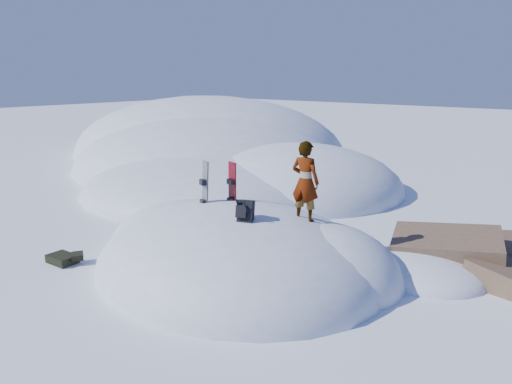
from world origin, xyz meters
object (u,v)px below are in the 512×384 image
Objects in this scene: snowboard_dark at (204,195)px; backpack at (245,211)px; person at (305,182)px; snowboard_red at (232,193)px.

backpack is at bearing 4.75° from snowboard_dark.
snowboard_dark reaches higher than backpack.
backpack is 0.30× the size of person.
person is (2.02, 0.14, 0.54)m from snowboard_red.
snowboard_dark is 3.07× the size of backpack.
snowboard_red is 2.88× the size of backpack.
snowboard_dark is 2.58m from person.
person is at bearing 37.81° from snowboard_dark.
person is at bearing 17.68° from snowboard_red.
snowboard_dark is at bearing 137.62° from backpack.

